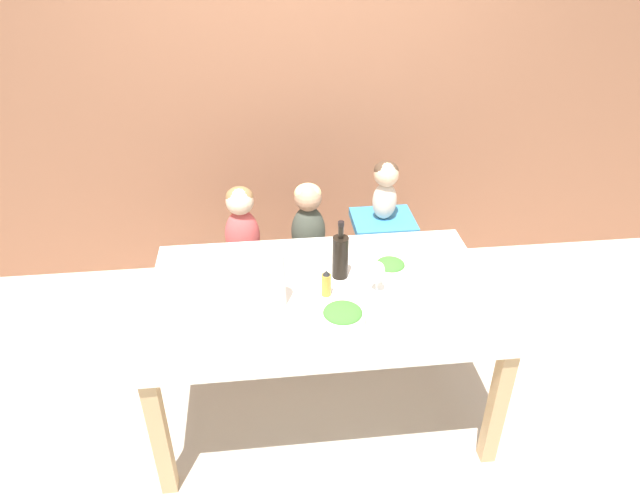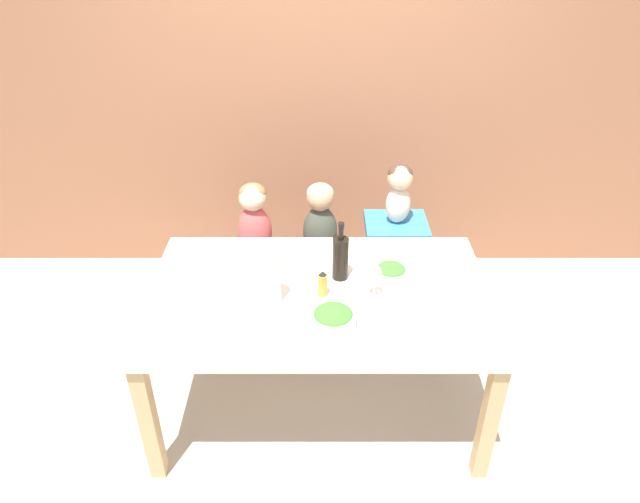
% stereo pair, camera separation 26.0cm
% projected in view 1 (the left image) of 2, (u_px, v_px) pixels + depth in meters
% --- Properties ---
extents(ground_plane, '(14.00, 14.00, 0.00)m').
position_uv_depth(ground_plane, '(322.00, 401.00, 3.09)').
color(ground_plane, '#BCB2A3').
extents(wall_back, '(10.00, 0.06, 2.70)m').
position_uv_depth(wall_back, '(295.00, 77.00, 3.60)').
color(wall_back, '#8E5B42').
rests_on(wall_back, ground_plane).
extents(dining_table, '(1.63, 1.01, 0.73)m').
position_uv_depth(dining_table, '(322.00, 307.00, 2.75)').
color(dining_table, silver).
rests_on(dining_table, ground_plane).
extents(chair_far_left, '(0.43, 0.38, 0.46)m').
position_uv_depth(chair_far_left, '(245.00, 269.00, 3.49)').
color(chair_far_left, silver).
rests_on(chair_far_left, ground_plane).
extents(chair_far_center, '(0.43, 0.38, 0.46)m').
position_uv_depth(chair_far_center, '(309.00, 265.00, 3.53)').
color(chair_far_center, silver).
rests_on(chair_far_center, ground_plane).
extents(chair_right_highchair, '(0.37, 0.32, 0.69)m').
position_uv_depth(chair_right_highchair, '(382.00, 239.00, 3.49)').
color(chair_right_highchair, silver).
rests_on(chair_right_highchair, ground_plane).
extents(person_child_left, '(0.20, 0.17, 0.47)m').
position_uv_depth(person_child_left, '(241.00, 223.00, 3.32)').
color(person_child_left, '#C64C4C').
rests_on(person_child_left, chair_far_left).
extents(person_child_center, '(0.20, 0.17, 0.47)m').
position_uv_depth(person_child_center, '(308.00, 219.00, 3.36)').
color(person_child_center, '#3D4238').
rests_on(person_child_center, chair_far_center).
extents(person_baby_right, '(0.14, 0.15, 0.36)m').
position_uv_depth(person_baby_right, '(385.00, 185.00, 3.30)').
color(person_baby_right, beige).
rests_on(person_baby_right, chair_right_highchair).
extents(wine_bottle, '(0.08, 0.08, 0.31)m').
position_uv_depth(wine_bottle, '(340.00, 256.00, 2.75)').
color(wine_bottle, black).
rests_on(wine_bottle, dining_table).
extents(paper_towel_roll, '(0.12, 0.12, 0.27)m').
position_uv_depth(paper_towel_roll, '(272.00, 280.00, 2.55)').
color(paper_towel_roll, white).
rests_on(paper_towel_roll, dining_table).
extents(wine_glass_near, '(0.07, 0.07, 0.17)m').
position_uv_depth(wine_glass_near, '(378.00, 271.00, 2.63)').
color(wine_glass_near, white).
rests_on(wine_glass_near, dining_table).
extents(salad_bowl_large, '(0.20, 0.20, 0.09)m').
position_uv_depth(salad_bowl_large, '(343.00, 317.00, 2.48)').
color(salad_bowl_large, silver).
rests_on(salad_bowl_large, dining_table).
extents(salad_bowl_small, '(0.17, 0.17, 0.09)m').
position_uv_depth(salad_bowl_small, '(390.00, 268.00, 2.80)').
color(salad_bowl_small, silver).
rests_on(salad_bowl_small, dining_table).
extents(dinner_plate_front_left, '(0.21, 0.21, 0.01)m').
position_uv_depth(dinner_plate_front_left, '(200.00, 340.00, 2.41)').
color(dinner_plate_front_left, silver).
rests_on(dinner_plate_front_left, dining_table).
extents(dinner_plate_back_left, '(0.21, 0.21, 0.01)m').
position_uv_depth(dinner_plate_back_left, '(232.00, 261.00, 2.92)').
color(dinner_plate_back_left, silver).
rests_on(dinner_plate_back_left, dining_table).
extents(condiment_bottle_hot_sauce, '(0.05, 0.05, 0.14)m').
position_uv_depth(condiment_bottle_hot_sauce, '(326.00, 283.00, 2.65)').
color(condiment_bottle_hot_sauce, '#BC8E33').
rests_on(condiment_bottle_hot_sauce, dining_table).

